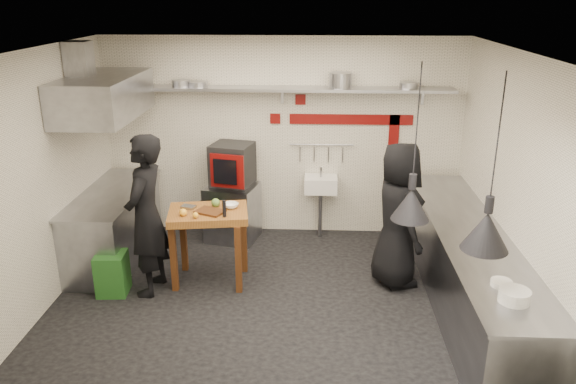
{
  "coord_description": "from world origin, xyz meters",
  "views": [
    {
      "loc": [
        0.46,
        -5.59,
        3.35
      ],
      "look_at": [
        0.17,
        0.3,
        1.24
      ],
      "focal_mm": 35.0,
      "sensor_mm": 36.0,
      "label": 1
    }
  ],
  "objects_px": {
    "oven_stand": "(233,212)",
    "chef_right": "(398,215)",
    "green_bin": "(112,273)",
    "combi_oven": "(232,164)",
    "chef_left": "(146,216)",
    "prep_table": "(210,246)"
  },
  "relations": [
    {
      "from": "prep_table",
      "to": "oven_stand",
      "type": "bearing_deg",
      "value": 76.74
    },
    {
      "from": "prep_table",
      "to": "combi_oven",
      "type": "bearing_deg",
      "value": 76.64
    },
    {
      "from": "oven_stand",
      "to": "prep_table",
      "type": "xyz_separation_m",
      "value": [
        -0.1,
        -1.25,
        0.06
      ]
    },
    {
      "from": "chef_left",
      "to": "oven_stand",
      "type": "bearing_deg",
      "value": 159.31
    },
    {
      "from": "oven_stand",
      "to": "prep_table",
      "type": "height_order",
      "value": "prep_table"
    },
    {
      "from": "oven_stand",
      "to": "chef_right",
      "type": "xyz_separation_m",
      "value": [
        2.13,
        -1.17,
        0.47
      ]
    },
    {
      "from": "combi_oven",
      "to": "chef_right",
      "type": "relative_size",
      "value": 0.33
    },
    {
      "from": "green_bin",
      "to": "combi_oven",
      "type": "bearing_deg",
      "value": 54.44
    },
    {
      "from": "chef_right",
      "to": "green_bin",
      "type": "bearing_deg",
      "value": 81.94
    },
    {
      "from": "oven_stand",
      "to": "chef_right",
      "type": "height_order",
      "value": "chef_right"
    },
    {
      "from": "green_bin",
      "to": "prep_table",
      "type": "bearing_deg",
      "value": 18.0
    },
    {
      "from": "prep_table",
      "to": "chef_left",
      "type": "xyz_separation_m",
      "value": [
        -0.65,
        -0.27,
        0.49
      ]
    },
    {
      "from": "green_bin",
      "to": "prep_table",
      "type": "xyz_separation_m",
      "value": [
        1.09,
        0.35,
        0.21
      ]
    },
    {
      "from": "oven_stand",
      "to": "green_bin",
      "type": "xyz_separation_m",
      "value": [
        -1.19,
        -1.6,
        -0.15
      ]
    },
    {
      "from": "green_bin",
      "to": "prep_table",
      "type": "relative_size",
      "value": 0.54
    },
    {
      "from": "combi_oven",
      "to": "chef_right",
      "type": "height_order",
      "value": "chef_right"
    },
    {
      "from": "combi_oven",
      "to": "green_bin",
      "type": "relative_size",
      "value": 1.16
    },
    {
      "from": "chef_left",
      "to": "chef_right",
      "type": "bearing_deg",
      "value": 102.51
    },
    {
      "from": "combi_oven",
      "to": "chef_left",
      "type": "bearing_deg",
      "value": -102.13
    },
    {
      "from": "oven_stand",
      "to": "chef_right",
      "type": "bearing_deg",
      "value": -15.32
    },
    {
      "from": "prep_table",
      "to": "chef_right",
      "type": "height_order",
      "value": "chef_right"
    },
    {
      "from": "green_bin",
      "to": "chef_right",
      "type": "relative_size",
      "value": 0.29
    }
  ]
}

